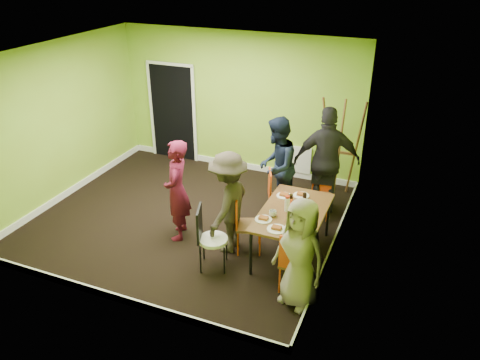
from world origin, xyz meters
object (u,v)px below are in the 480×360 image
object	(u,v)px
person_left_near	(228,203)
person_front_end	(300,254)
dining_table	(293,214)
chair_bentwood	(208,235)
chair_left_far	(276,194)
chair_left_near	(244,220)
chair_front_end	(294,260)
person_standing	(177,190)
person_left_far	(277,166)
thermos	(287,204)
easel	(341,150)
chair_back_end	(322,180)
blue_bottle	(300,215)
person_back_end	(327,161)
orange_bottle	(291,202)

from	to	relation	value
person_left_near	person_front_end	world-z (taller)	person_left_near
dining_table	chair_bentwood	distance (m)	1.27
chair_left_far	chair_left_near	bearing A→B (deg)	-33.72
chair_left_near	chair_front_end	xyz separation A→B (m)	(0.98, -0.66, -0.00)
person_standing	chair_front_end	bearing A→B (deg)	52.81
chair_front_end	person_front_end	xyz separation A→B (m)	(0.11, -0.16, 0.24)
dining_table	chair_front_end	world-z (taller)	chair_front_end
dining_table	person_left_far	distance (m)	1.33
person_left_far	chair_bentwood	bearing A→B (deg)	-15.54
person_front_end	person_left_far	bearing A→B (deg)	136.99
thermos	person_standing	bearing A→B (deg)	-174.55
person_left_far	easel	bearing A→B (deg)	130.30
dining_table	chair_front_end	xyz separation A→B (m)	(0.27, -0.83, -0.17)
chair_back_end	person_front_end	world-z (taller)	person_front_end
chair_front_end	thermos	distance (m)	0.95
easel	blue_bottle	size ratio (longest dim) A/B	9.12
blue_bottle	person_back_end	xyz separation A→B (m)	(-0.02, 1.74, 0.09)
orange_bottle	blue_bottle	bearing A→B (deg)	-60.44
person_left_far	person_standing	bearing A→B (deg)	-45.42
chair_left_far	orange_bottle	bearing A→B (deg)	12.84
chair_front_end	person_left_far	distance (m)	2.21
chair_left_far	chair_front_end	xyz separation A→B (m)	(0.79, -1.63, -0.01)
person_front_end	blue_bottle	bearing A→B (deg)	128.33
easel	chair_left_far	bearing A→B (deg)	-122.22
chair_left_near	orange_bottle	size ratio (longest dim) A/B	13.07
orange_bottle	person_standing	xyz separation A→B (m)	(-1.72, -0.38, 0.03)
dining_table	person_front_end	distance (m)	1.06
dining_table	person_front_end	world-z (taller)	person_front_end
orange_bottle	person_back_end	xyz separation A→B (m)	(0.23, 1.30, 0.16)
chair_front_end	thermos	bearing A→B (deg)	113.65
chair_left_near	easel	world-z (taller)	easel
blue_bottle	chair_bentwood	bearing A→B (deg)	-157.06
chair_left_near	chair_back_end	size ratio (longest dim) A/B	1.05
chair_front_end	blue_bottle	distance (m)	0.68
chair_back_end	orange_bottle	bearing A→B (deg)	73.85
orange_bottle	person_left_far	bearing A→B (deg)	119.77
chair_bentwood	chair_left_far	bearing A→B (deg)	143.46
person_left_far	person_left_near	size ratio (longest dim) A/B	1.08
chair_left_far	chair_back_end	size ratio (longest dim) A/B	1.06
thermos	person_left_far	size ratio (longest dim) A/B	0.13
chair_left_far	chair_front_end	size ratio (longest dim) A/B	1.02
thermos	easel	bearing A→B (deg)	80.28
blue_bottle	person_front_end	distance (m)	0.78
chair_front_end	person_left_near	size ratio (longest dim) A/B	0.58
chair_bentwood	person_back_end	size ratio (longest dim) A/B	0.51
chair_back_end	orange_bottle	size ratio (longest dim) A/B	12.50
chair_left_near	thermos	size ratio (longest dim) A/B	4.34
person_back_end	dining_table	bearing A→B (deg)	65.82
chair_bentwood	person_left_near	distance (m)	0.60
chair_back_end	person_back_end	xyz separation A→B (m)	(0.03, 0.09, 0.32)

